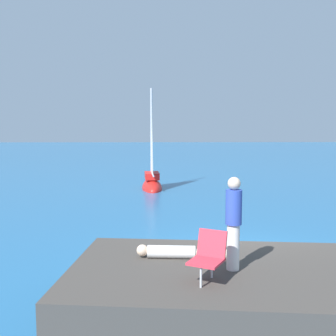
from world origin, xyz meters
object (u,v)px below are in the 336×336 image
(sailboat_near, at_px, (152,183))
(person_sunbather, at_px, (178,252))
(person_standing, at_px, (233,221))
(beach_chair, at_px, (209,254))

(sailboat_near, xyz_separation_m, person_sunbather, (0.73, -14.70, 0.72))
(person_sunbather, bearing_deg, sailboat_near, 97.19)
(sailboat_near, height_order, person_sunbather, sailboat_near)
(person_sunbather, xyz_separation_m, person_standing, (0.92, -0.63, 0.75))
(sailboat_near, bearing_deg, person_sunbather, 179.16)
(sailboat_near, relative_size, beach_chair, 7.59)
(sailboat_near, xyz_separation_m, beach_chair, (1.17, -15.83, 1.05))
(person_sunbather, distance_m, beach_chair, 1.25)
(person_standing, distance_m, beach_chair, 0.81)
(sailboat_near, bearing_deg, person_standing, -177.55)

